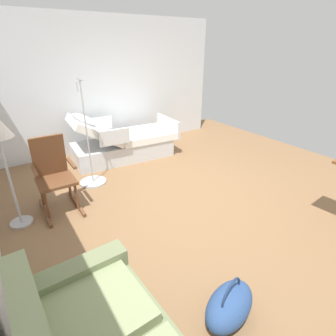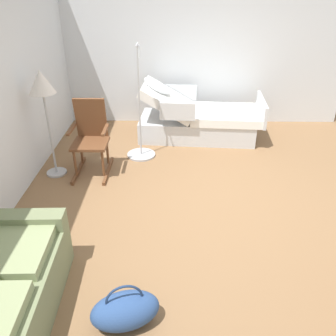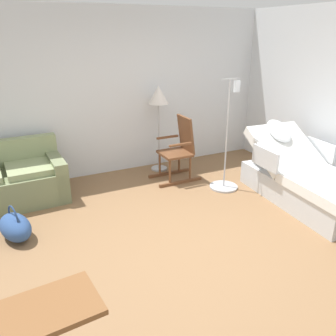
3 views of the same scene
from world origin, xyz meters
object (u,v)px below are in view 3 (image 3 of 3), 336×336
floor_lamp (158,101)px  iv_pole (225,173)px  couch (5,183)px  duffel_bag (15,227)px  rocking_chair (179,150)px  hospital_bed (306,182)px

floor_lamp → iv_pole: iv_pole is taller
couch → duffel_bag: 1.06m
rocking_chair → duffel_bag: bearing=-163.2°
hospital_bed → couch: bearing=154.5°
hospital_bed → iv_pole: bearing=129.4°
couch → rocking_chair: rocking_chair is taller
hospital_bed → iv_pole: 1.18m
iv_pole → hospital_bed: bearing=-50.6°
couch → floor_lamp: size_ratio=1.10×
duffel_bag → floor_lamp: bearing=27.8°
rocking_chair → floor_lamp: 0.90m
hospital_bed → couch: 4.26m
couch → duffel_bag: bearing=-87.9°
floor_lamp → duffel_bag: size_ratio=2.36×
couch → iv_pole: size_ratio=0.97×
duffel_bag → iv_pole: bearing=2.4°
hospital_bed → duffel_bag: size_ratio=3.38×
floor_lamp → iv_pole: (0.60, -1.17, -0.98)m
iv_pole → rocking_chair: bearing=125.9°
hospital_bed → duffel_bag: hospital_bed is taller
couch → duffel_bag: couch is taller
hospital_bed → couch: hospital_bed is taller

